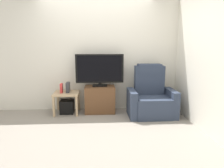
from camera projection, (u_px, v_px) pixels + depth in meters
ground_plane at (97, 126)px, 3.97m from camera, size 6.40×6.40×0.00m
wall_back at (97, 53)px, 4.84m from camera, size 6.40×0.06×2.60m
wall_side at (200, 56)px, 3.84m from camera, size 0.06×4.48×2.60m
tv_stand at (100, 99)px, 4.75m from camera, size 0.66×0.45×0.59m
television at (100, 69)px, 4.65m from camera, size 1.05×0.20×0.71m
recliner_armchair at (151, 98)px, 4.54m from camera, size 0.98×0.78×1.08m
side_table at (67, 96)px, 4.65m from camera, size 0.54×0.54×0.47m
subwoofer_box at (67, 107)px, 4.70m from camera, size 0.29×0.29×0.29m
book_upright at (61, 88)px, 4.59m from camera, size 0.05×0.14×0.20m
game_console at (68, 87)px, 4.63m from camera, size 0.07×0.20×0.22m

